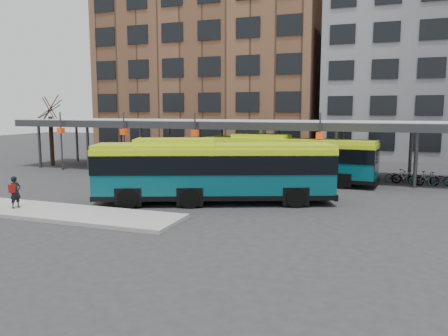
# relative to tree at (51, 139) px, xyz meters

# --- Properties ---
(ground) EXTENTS (120.00, 120.00, 0.00)m
(ground) POSITION_rel_tree_xyz_m (18.00, -12.00, -2.43)
(ground) COLOR #28282B
(ground) RESTS_ON ground
(boarding_island) EXTENTS (14.00, 3.00, 0.18)m
(boarding_island) POSITION_rel_tree_xyz_m (12.50, -15.00, -2.34)
(boarding_island) COLOR gray
(boarding_island) RESTS_ON ground
(canopy) EXTENTS (40.00, 6.53, 4.80)m
(canopy) POSITION_rel_tree_xyz_m (17.94, 0.87, 1.47)
(canopy) COLOR #999B9E
(canopy) RESTS_ON ground
(tree) EXTENTS (1.64, 1.64, 5.60)m
(tree) POSITION_rel_tree_xyz_m (0.00, 0.00, 0.00)
(tree) COLOR black
(tree) RESTS_ON ground
(building_brick) EXTENTS (26.00, 14.00, 22.00)m
(building_brick) POSITION_rel_tree_xyz_m (8.00, 20.00, 8.57)
(building_brick) COLOR brown
(building_brick) RESTS_ON ground
(building_grey) EXTENTS (24.00, 14.00, 20.00)m
(building_grey) POSITION_rel_tree_xyz_m (34.00, 20.00, 7.57)
(building_grey) COLOR slate
(building_grey) RESTS_ON ground
(bus_front) EXTENTS (12.77, 7.04, 3.49)m
(bus_front) POSITION_rel_tree_xyz_m (19.39, -10.05, -0.62)
(bus_front) COLOR #074953
(bus_front) RESTS_ON ground
(bus_rear) EXTENTS (12.14, 3.83, 3.29)m
(bus_rear) POSITION_rel_tree_xyz_m (21.70, -1.72, -0.72)
(bus_rear) COLOR #074953
(bus_rear) RESTS_ON ground
(pedestrian) EXTENTS (0.47, 0.66, 1.59)m
(pedestrian) POSITION_rel_tree_xyz_m (10.89, -15.22, -1.44)
(pedestrian) COLOR black
(pedestrian) RESTS_ON boarding_island
(bike_rack) EXTENTS (6.83, 1.65, 1.01)m
(bike_rack) POSITION_rel_tree_xyz_m (31.64, -0.12, -1.97)
(bike_rack) COLOR slate
(bike_rack) RESTS_ON ground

